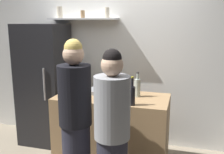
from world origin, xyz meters
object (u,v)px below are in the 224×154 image
at_px(person_grey_hoodie, 112,134).
at_px(wine_bottle_amber_glass, 106,86).
at_px(person_blonde, 75,120).
at_px(refrigerator, 44,85).
at_px(baking_pan, 91,91).
at_px(wine_bottle_green_glass, 112,84).
at_px(water_bottle_plastic, 120,86).
at_px(utensil_holder, 72,87).
at_px(wine_bottle_pale_glass, 137,87).
at_px(wine_bottle_dark_glass, 132,95).

bearing_deg(person_grey_hoodie, wine_bottle_amber_glass, 10.33).
relative_size(wine_bottle_amber_glass, person_blonde, 0.19).
distance_m(refrigerator, baking_pan, 0.88).
bearing_deg(wine_bottle_green_glass, person_grey_hoodie, -74.19).
bearing_deg(water_bottle_plastic, utensil_holder, -172.23).
relative_size(utensil_holder, water_bottle_plastic, 0.96).
relative_size(baking_pan, wine_bottle_pale_glass, 1.09).
distance_m(wine_bottle_amber_glass, wine_bottle_dark_glass, 0.50).
bearing_deg(water_bottle_plastic, wine_bottle_dark_glass, -58.70).
bearing_deg(utensil_holder, person_grey_hoodie, -47.13).
bearing_deg(wine_bottle_dark_glass, person_grey_hoodie, -97.50).
xyz_separation_m(refrigerator, water_bottle_plastic, (1.22, -0.20, 0.11)).
bearing_deg(baking_pan, wine_bottle_dark_glass, -29.54).
distance_m(water_bottle_plastic, person_blonde, 0.88).
bearing_deg(person_grey_hoodie, wine_bottle_pale_glass, -14.95).
bearing_deg(wine_bottle_dark_glass, wine_bottle_amber_glass, 142.75).
xyz_separation_m(refrigerator, wine_bottle_green_glass, (1.10, -0.12, 0.11)).
distance_m(baking_pan, water_bottle_plastic, 0.39).
distance_m(refrigerator, wine_bottle_pale_glass, 1.49).
bearing_deg(baking_pan, wine_bottle_pale_glass, -0.57).
height_order(baking_pan, water_bottle_plastic, water_bottle_plastic).
relative_size(wine_bottle_amber_glass, person_grey_hoodie, 0.20).
bearing_deg(refrigerator, water_bottle_plastic, -9.37).
distance_m(refrigerator, wine_bottle_amber_glass, 1.11).
height_order(wine_bottle_pale_glass, person_blonde, person_blonde).
distance_m(wine_bottle_dark_glass, wine_bottle_green_glass, 0.61).
bearing_deg(utensil_holder, water_bottle_plastic, 7.77).
relative_size(wine_bottle_dark_glass, water_bottle_plastic, 1.45).
height_order(refrigerator, baking_pan, refrigerator).
bearing_deg(water_bottle_plastic, refrigerator, 170.63).
bearing_deg(person_blonde, water_bottle_plastic, -170.90).
distance_m(wine_bottle_pale_glass, wine_bottle_dark_glass, 0.35).
distance_m(wine_bottle_dark_glass, person_blonde, 0.69).
height_order(wine_bottle_dark_glass, person_grey_hoodie, person_grey_hoodie).
bearing_deg(wine_bottle_green_glass, wine_bottle_pale_glass, -20.19).
xyz_separation_m(wine_bottle_amber_glass, person_grey_hoodie, (0.33, -0.86, -0.24)).
xyz_separation_m(baking_pan, water_bottle_plastic, (0.38, 0.05, 0.07)).
height_order(refrigerator, wine_bottle_dark_glass, refrigerator).
xyz_separation_m(water_bottle_plastic, person_blonde, (-0.26, -0.82, -0.18)).
xyz_separation_m(person_blonde, person_grey_hoodie, (0.43, -0.13, -0.04)).
bearing_deg(wine_bottle_amber_glass, person_grey_hoodie, -69.14).
bearing_deg(utensil_holder, refrigerator, 153.72).
relative_size(refrigerator, baking_pan, 5.27).
height_order(utensil_holder, person_blonde, person_blonde).
bearing_deg(wine_bottle_dark_glass, utensil_holder, 160.18).
distance_m(wine_bottle_pale_glass, person_grey_hoodie, 0.94).
height_order(person_blonde, person_grey_hoodie, person_blonde).
xyz_separation_m(baking_pan, utensil_holder, (-0.26, -0.04, 0.04)).
bearing_deg(wine_bottle_amber_glass, water_bottle_plastic, 33.23).
height_order(water_bottle_plastic, person_blonde, person_blonde).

